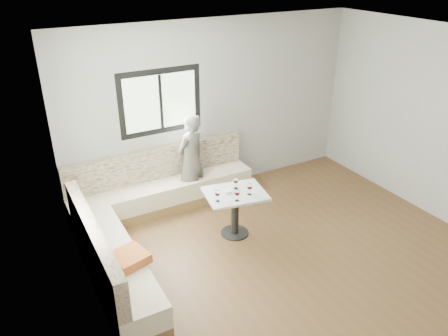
{
  "coord_description": "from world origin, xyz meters",
  "views": [
    {
      "loc": [
        -3.09,
        -3.45,
        3.64
      ],
      "look_at": [
        -0.55,
        1.16,
        1.04
      ],
      "focal_mm": 35.0,
      "sensor_mm": 36.0,
      "label": 1
    }
  ],
  "objects": [
    {
      "name": "room",
      "position": [
        -0.08,
        0.08,
        1.41
      ],
      "size": [
        5.01,
        5.01,
        2.81
      ],
      "color": "brown",
      "rests_on": "ground"
    },
    {
      "name": "wine_glass_d",
      "position": [
        -0.36,
        1.17,
        0.79
      ],
      "size": [
        0.08,
        0.08,
        0.17
      ],
      "color": "white",
      "rests_on": "table"
    },
    {
      "name": "wine_glass_b",
      "position": [
        -0.52,
        0.86,
        0.79
      ],
      "size": [
        0.08,
        0.08,
        0.17
      ],
      "color": "white",
      "rests_on": "table"
    },
    {
      "name": "banquette",
      "position": [
        -1.59,
        1.63,
        0.33
      ],
      "size": [
        2.9,
        2.8,
        0.95
      ],
      "color": "brown",
      "rests_on": "ground"
    },
    {
      "name": "person",
      "position": [
        -0.57,
        2.19,
        0.74
      ],
      "size": [
        0.64,
        0.54,
        1.49
      ],
      "primitive_type": "imported",
      "rotation": [
        0.0,
        0.0,
        3.55
      ],
      "color": "#615F57",
      "rests_on": "ground"
    },
    {
      "name": "table",
      "position": [
        -0.43,
        1.06,
        0.5
      ],
      "size": [
        0.92,
        0.77,
        0.67
      ],
      "rotation": [
        0.0,
        0.0,
        -0.18
      ],
      "color": "black",
      "rests_on": "ground"
    },
    {
      "name": "olive_ramekin",
      "position": [
        -0.53,
        1.11,
        0.7
      ],
      "size": [
        0.11,
        0.11,
        0.05
      ],
      "color": "white",
      "rests_on": "table"
    },
    {
      "name": "wine_glass_c",
      "position": [
        -0.28,
        0.93,
        0.79
      ],
      "size": [
        0.08,
        0.08,
        0.17
      ],
      "color": "white",
      "rests_on": "table"
    },
    {
      "name": "wine_glass_a",
      "position": [
        -0.75,
        0.98,
        0.79
      ],
      "size": [
        0.08,
        0.08,
        0.17
      ],
      "color": "white",
      "rests_on": "table"
    }
  ]
}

